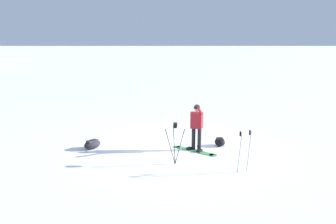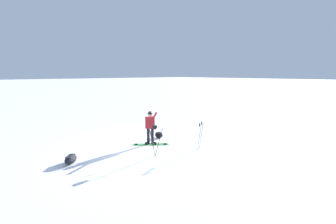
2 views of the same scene
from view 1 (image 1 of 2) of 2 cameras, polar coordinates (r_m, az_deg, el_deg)
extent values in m
plane|color=white|center=(12.99, 1.00, -5.99)|extent=(300.00, 300.00, 0.00)
cylinder|color=black|center=(12.81, 5.05, -4.40)|extent=(0.14, 0.14, 0.81)
cylinder|color=black|center=(12.86, 4.10, -4.30)|extent=(0.14, 0.14, 0.81)
cube|color=maroon|center=(12.66, 4.63, -1.33)|extent=(0.47, 0.39, 0.58)
sphere|color=tan|center=(12.57, 4.66, 0.57)|extent=(0.22, 0.22, 0.22)
sphere|color=black|center=(12.56, 4.66, 0.70)|extent=(0.23, 0.23, 0.23)
cylinder|color=maroon|center=(12.29, 5.14, 0.16)|extent=(0.27, 0.52, 0.40)
cylinder|color=maroon|center=(12.73, 3.79, -1.24)|extent=(0.09, 0.09, 0.58)
cube|color=#3F994C|center=(12.82, 4.23, -6.22)|extent=(1.40, 1.19, 0.02)
cylinder|color=#3F994C|center=(12.42, 7.26, -6.88)|extent=(0.28, 0.28, 0.02)
cylinder|color=#3F994C|center=(13.25, 1.39, -5.58)|extent=(0.28, 0.28, 0.02)
cube|color=black|center=(12.69, 5.06, -6.19)|extent=(0.23, 0.24, 0.08)
cube|color=black|center=(12.92, 3.42, -5.83)|extent=(0.23, 0.24, 0.08)
ellipsoid|color=black|center=(13.47, 8.30, -4.77)|extent=(0.40, 0.49, 0.31)
cube|color=black|center=(13.44, 8.31, -4.33)|extent=(0.24, 0.29, 0.08)
cylinder|color=#262628|center=(11.51, 1.00, -5.24)|extent=(0.08, 0.35, 1.20)
cylinder|color=#262628|center=(11.30, 0.36, -5.56)|extent=(0.34, 0.13, 1.20)
cylinder|color=#262628|center=(11.28, 1.89, -5.60)|extent=(0.32, 0.20, 1.20)
cube|color=black|center=(11.18, 1.16, -2.40)|extent=(0.10, 0.10, 0.06)
cube|color=black|center=(11.16, 1.17, -2.00)|extent=(0.12, 0.16, 0.10)
ellipsoid|color=black|center=(13.27, -12.03, -5.10)|extent=(0.73, 0.76, 0.34)
cube|color=#2C2C33|center=(13.24, -12.05, -4.61)|extent=(0.44, 0.46, 0.08)
cylinder|color=gray|center=(10.74, 11.39, -6.45)|extent=(0.09, 0.18, 1.30)
cylinder|color=black|center=(10.57, 11.52, -3.45)|extent=(0.05, 0.05, 0.14)
cylinder|color=gray|center=(10.94, 12.83, -6.17)|extent=(0.08, 0.18, 1.30)
cylinder|color=black|center=(10.78, 12.98, -3.22)|extent=(0.05, 0.05, 0.14)
camera|label=2|loc=(6.31, -49.67, 3.18)|focal=22.08mm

